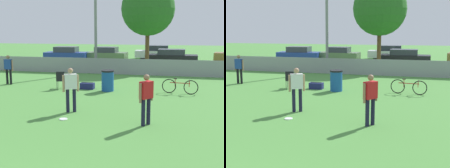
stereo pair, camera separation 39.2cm
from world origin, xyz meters
The scene contains 15 objects.
fence_backline centered at (0.00, 18.00, 0.55)m, with size 23.72×0.07×1.21m.
light_pole centered at (-2.89, 18.86, 4.78)m, with size 0.90×0.36×8.06m.
tree_near_pole centered at (0.50, 21.84, 4.65)m, with size 4.17×4.17×6.75m.
player_defender_red centered at (2.19, 6.78, 0.98)m, with size 0.44×0.51×1.68m.
player_receiver_white centered at (-0.75, 7.79, 0.98)m, with size 0.55×0.41×1.68m.
spectator_in_blue centered at (-6.30, 12.73, 0.96)m, with size 0.59×0.25×1.65m.
frisbee_disc centered at (-0.68, 6.80, 0.01)m, with size 0.29×0.29×0.03m.
folding_chair_sideline centered at (-2.92, 12.14, 0.51)m, with size 0.54×0.54×0.92m.
bicycle_sideline centered at (3.21, 12.18, 0.36)m, with size 1.74×0.44×0.75m.
trash_bin centered at (-0.37, 12.07, 0.53)m, with size 0.64×0.64×1.06m.
gear_bag_sideline centered at (-1.54, 12.36, 0.16)m, with size 0.71×0.39×0.35m.
parked_car_blue centered at (-7.73, 25.47, 0.70)m, with size 4.18×2.11×1.44m.
parked_car_olive centered at (-3.96, 26.42, 0.68)m, with size 4.01×1.94×1.41m.
parked_car_white centered at (0.62, 29.84, 0.69)m, with size 4.53×1.94×1.44m.
parked_car_dark centered at (2.29, 25.39, 0.65)m, with size 4.58×1.86×1.34m.
Camera 2 is at (3.68, -2.93, 3.09)m, focal length 50.00 mm.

